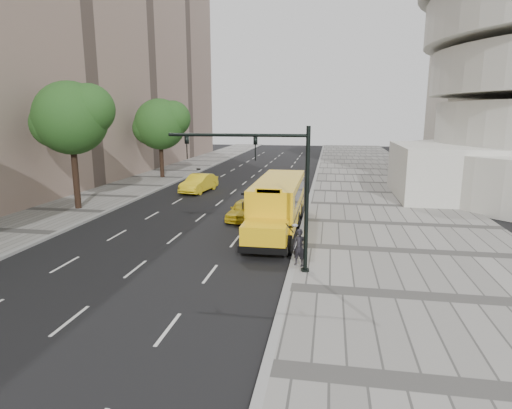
% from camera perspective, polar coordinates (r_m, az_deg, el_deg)
% --- Properties ---
extents(ground, '(140.00, 140.00, 0.00)m').
position_cam_1_polar(ground, '(28.95, -5.48, -1.82)').
color(ground, black).
rests_on(ground, ground).
extents(sidewalk_museum, '(12.00, 140.00, 0.15)m').
position_cam_1_polar(sidewalk_museum, '(28.30, 18.69, -2.57)').
color(sidewalk_museum, gray).
rests_on(sidewalk_museum, ground).
extents(sidewalk_far, '(6.00, 140.00, 0.15)m').
position_cam_1_polar(sidewalk_far, '(33.51, -23.95, -0.78)').
color(sidewalk_far, gray).
rests_on(sidewalk_far, ground).
extents(curb_museum, '(0.30, 140.00, 0.15)m').
position_cam_1_polar(curb_museum, '(27.98, 6.46, -2.17)').
color(curb_museum, gray).
rests_on(curb_museum, ground).
extents(curb_far, '(0.30, 140.00, 0.15)m').
position_cam_1_polar(curb_far, '(31.95, -19.47, -1.01)').
color(curb_far, gray).
rests_on(curb_far, ground).
extents(building_far, '(10.00, 80.00, 32.00)m').
position_cam_1_polar(building_far, '(46.51, -27.31, 22.03)').
color(building_far, gray).
rests_on(building_far, ground).
extents(tree_b, '(5.73, 5.10, 9.15)m').
position_cam_1_polar(tree_b, '(33.09, -23.35, 10.60)').
color(tree_b, black).
rests_on(tree_b, ground).
extents(tree_c, '(6.05, 5.38, 8.51)m').
position_cam_1_polar(tree_c, '(47.41, -12.56, 10.46)').
color(tree_c, black).
rests_on(tree_c, ground).
extents(school_bus, '(2.96, 11.56, 3.19)m').
position_cam_1_polar(school_bus, '(25.90, 2.98, 0.58)').
color(school_bus, yellow).
rests_on(school_bus, ground).
extents(taxi_near, '(2.08, 4.09, 1.34)m').
position_cam_1_polar(taxi_near, '(28.34, -1.61, -0.68)').
color(taxi_near, yellow).
rests_on(taxi_near, ground).
extents(taxi_far, '(2.40, 5.06, 1.60)m').
position_cam_1_polar(taxi_far, '(38.74, -7.62, 2.84)').
color(taxi_far, yellow).
rests_on(taxi_far, ground).
extents(pedestrian, '(0.71, 0.57, 1.69)m').
position_cam_1_polar(pedestrian, '(19.39, 5.81, -5.72)').
color(pedestrian, '#232127').
rests_on(pedestrian, sidewalk_museum).
extents(traffic_signal, '(6.18, 0.36, 6.40)m').
position_cam_1_polar(traffic_signal, '(18.14, 2.39, 3.16)').
color(traffic_signal, black).
rests_on(traffic_signal, ground).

